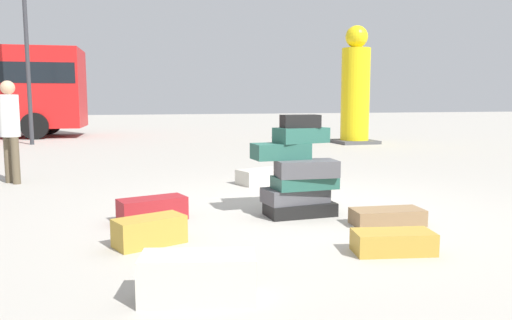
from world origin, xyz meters
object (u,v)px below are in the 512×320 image
suitcase_brown_white_trunk (387,217)px  lamp_post (24,3)px  suitcase_tower (298,173)px  suitcase_cream_right_side (198,277)px  yellow_dummy_statue (355,92)px  suitcase_tan_left_side (393,242)px  person_bearded_onlooker (10,123)px  suitcase_maroon_upright_blue (152,209)px  suitcase_cream_foreground_far (261,176)px  suitcase_tan_behind_tower (150,231)px

suitcase_brown_white_trunk → lamp_post: size_ratio=0.12×
suitcase_tower → suitcase_cream_right_side: suitcase_tower is taller
suitcase_cream_right_side → yellow_dummy_statue: (6.58, 10.67, 1.41)m
suitcase_tan_left_side → person_bearded_onlooker: bearing=139.6°
person_bearded_onlooker → suitcase_tower: bearing=8.4°
suitcase_maroon_upright_blue → person_bearded_onlooker: bearing=106.7°
suitcase_cream_right_side → yellow_dummy_statue: 12.61m
suitcase_cream_right_side → yellow_dummy_statue: yellow_dummy_statue is taller
suitcase_cream_foreground_far → person_bearded_onlooker: (-3.84, 1.13, 0.85)m
suitcase_cream_right_side → lamp_post: lamp_post is taller
person_bearded_onlooker → lamp_post: lamp_post is taller
suitcase_tan_behind_tower → suitcase_cream_right_side: 1.41m
suitcase_tan_behind_tower → suitcase_cream_right_side: bearing=-102.1°
lamp_post → suitcase_tan_behind_tower: bearing=-76.7°
suitcase_cream_foreground_far → lamp_post: 10.53m
suitcase_cream_right_side → suitcase_cream_foreground_far: suitcase_cream_right_side is taller
suitcase_maroon_upright_blue → suitcase_cream_foreground_far: size_ratio=1.01×
suitcase_tower → suitcase_tan_left_side: size_ratio=1.68×
suitcase_cream_foreground_far → suitcase_tower: bearing=-113.2°
lamp_post → suitcase_brown_white_trunk: bearing=-65.4°
suitcase_tower → suitcase_brown_white_trunk: (0.77, -0.69, -0.41)m
suitcase_tan_behind_tower → person_bearded_onlooker: (-1.90, 4.07, 0.84)m
suitcase_tan_behind_tower → lamp_post: size_ratio=0.10×
suitcase_tan_left_side → suitcase_tower: bearing=111.3°
suitcase_tan_behind_tower → suitcase_cream_right_side: size_ratio=0.82×
suitcase_tan_left_side → yellow_dummy_statue: (4.76, 10.11, 1.47)m
person_bearded_onlooker → lamp_post: bearing=146.9°
suitcase_tan_behind_tower → suitcase_tan_left_side: 2.21m
suitcase_brown_white_trunk → suitcase_maroon_upright_blue: size_ratio=1.04×
suitcase_maroon_upright_blue → yellow_dummy_statue: bearing=35.4°
suitcase_tower → lamp_post: bearing=112.6°
suitcase_brown_white_trunk → suitcase_cream_foreground_far: bearing=106.9°
suitcase_tan_behind_tower → suitcase_cream_foreground_far: 3.52m
suitcase_cream_foreground_far → lamp_post: bearing=100.3°
suitcase_cream_right_side → suitcase_maroon_upright_blue: (-0.14, 2.33, -0.03)m
suitcase_tan_behind_tower → suitcase_brown_white_trunk: (2.52, 0.07, -0.05)m
suitcase_cream_right_side → suitcase_tower: bearing=68.0°
person_bearded_onlooker → yellow_dummy_statue: (8.70, 5.21, 0.60)m
suitcase_tan_behind_tower → suitcase_cream_right_side: (0.23, -1.39, 0.03)m
suitcase_cream_foreground_far → lamp_post: lamp_post is taller
suitcase_tower → suitcase_tan_left_side: (0.30, -1.59, -0.40)m
suitcase_tower → suitcase_cream_foreground_far: (0.19, 2.18, -0.38)m
suitcase_tan_left_side → lamp_post: 13.81m
suitcase_tan_left_side → lamp_post: lamp_post is taller
suitcase_cream_foreground_far → suitcase_maroon_upright_blue: bearing=-151.1°
suitcase_cream_right_side → lamp_post: size_ratio=0.12×
suitcase_cream_right_side → yellow_dummy_statue: bearing=71.7°
suitcase_tan_behind_tower → suitcase_brown_white_trunk: 2.52m
person_bearded_onlooker → suitcase_maroon_upright_blue: bearing=-6.9°
lamp_post → suitcase_cream_right_side: bearing=-77.1°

